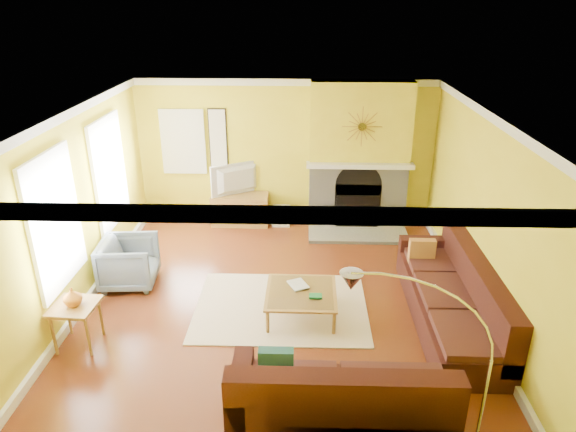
{
  "coord_description": "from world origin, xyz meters",
  "views": [
    {
      "loc": [
        0.34,
        -6.26,
        4.05
      ],
      "look_at": [
        0.13,
        0.4,
        1.18
      ],
      "focal_mm": 32.0,
      "sensor_mm": 36.0,
      "label": 1
    }
  ],
  "objects_px": {
    "coffee_table": "(301,303)",
    "side_table": "(78,325)",
    "armchair": "(129,262)",
    "media_console": "(240,209)",
    "sectional_sofa": "(370,310)",
    "arc_lamp": "(422,379)"
  },
  "relations": [
    {
      "from": "side_table",
      "to": "arc_lamp",
      "type": "height_order",
      "value": "arc_lamp"
    },
    {
      "from": "coffee_table",
      "to": "side_table",
      "type": "bearing_deg",
      "value": -165.17
    },
    {
      "from": "sectional_sofa",
      "to": "armchair",
      "type": "xyz_separation_m",
      "value": [
        -3.45,
        1.28,
        -0.08
      ]
    },
    {
      "from": "coffee_table",
      "to": "side_table",
      "type": "distance_m",
      "value": 2.87
    },
    {
      "from": "sectional_sofa",
      "to": "coffee_table",
      "type": "distance_m",
      "value": 1.05
    },
    {
      "from": "media_console",
      "to": "side_table",
      "type": "bearing_deg",
      "value": -112.63
    },
    {
      "from": "armchair",
      "to": "side_table",
      "type": "height_order",
      "value": "armchair"
    },
    {
      "from": "armchair",
      "to": "arc_lamp",
      "type": "relative_size",
      "value": 0.39
    },
    {
      "from": "sectional_sofa",
      "to": "armchair",
      "type": "height_order",
      "value": "sectional_sofa"
    },
    {
      "from": "coffee_table",
      "to": "media_console",
      "type": "bearing_deg",
      "value": 111.3
    },
    {
      "from": "coffee_table",
      "to": "side_table",
      "type": "xyz_separation_m",
      "value": [
        -2.77,
        -0.73,
        0.1
      ]
    },
    {
      "from": "sectional_sofa",
      "to": "coffee_table",
      "type": "relative_size",
      "value": 3.92
    },
    {
      "from": "armchair",
      "to": "arc_lamp",
      "type": "xyz_separation_m",
      "value": [
        3.64,
        -3.19,
        0.66
      ]
    },
    {
      "from": "coffee_table",
      "to": "arc_lamp",
      "type": "xyz_separation_m",
      "value": [
        1.05,
        -2.44,
        0.84
      ]
    },
    {
      "from": "armchair",
      "to": "side_table",
      "type": "relative_size",
      "value": 1.39
    },
    {
      "from": "sectional_sofa",
      "to": "arc_lamp",
      "type": "relative_size",
      "value": 1.82
    },
    {
      "from": "coffee_table",
      "to": "armchair",
      "type": "relative_size",
      "value": 1.18
    },
    {
      "from": "arc_lamp",
      "to": "coffee_table",
      "type": "bearing_deg",
      "value": 113.34
    },
    {
      "from": "side_table",
      "to": "arc_lamp",
      "type": "relative_size",
      "value": 0.28
    },
    {
      "from": "media_console",
      "to": "sectional_sofa",
      "type": "bearing_deg",
      "value": -60.19
    },
    {
      "from": "arc_lamp",
      "to": "armchair",
      "type": "bearing_deg",
      "value": 138.81
    },
    {
      "from": "coffee_table",
      "to": "side_table",
      "type": "height_order",
      "value": "side_table"
    }
  ]
}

